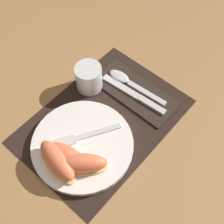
% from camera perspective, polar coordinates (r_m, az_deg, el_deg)
% --- Properties ---
extents(ground_plane, '(3.00, 3.00, 0.00)m').
position_cam_1_polar(ground_plane, '(0.84, -1.65, -1.69)').
color(ground_plane, '#A37547').
extents(placemat, '(0.44, 0.31, 0.00)m').
position_cam_1_polar(placemat, '(0.84, -1.65, -1.62)').
color(placemat, black).
rests_on(placemat, ground_plane).
extents(plate, '(0.26, 0.26, 0.02)m').
position_cam_1_polar(plate, '(0.80, -5.42, -6.03)').
color(plate, white).
rests_on(plate, placemat).
extents(juice_glass, '(0.08, 0.08, 0.08)m').
position_cam_1_polar(juice_glass, '(0.88, -4.26, 6.11)').
color(juice_glass, silver).
rests_on(juice_glass, placemat).
extents(napkin, '(0.11, 0.25, 0.00)m').
position_cam_1_polar(napkin, '(0.89, 4.26, 3.77)').
color(napkin, '#2D231E').
rests_on(napkin, placemat).
extents(knife, '(0.03, 0.21, 0.01)m').
position_cam_1_polar(knife, '(0.88, 4.23, 3.14)').
color(knife, silver).
rests_on(knife, napkin).
extents(spoon, '(0.04, 0.19, 0.01)m').
position_cam_1_polar(spoon, '(0.90, 2.67, 5.77)').
color(spoon, silver).
rests_on(spoon, napkin).
extents(fork, '(0.18, 0.12, 0.00)m').
position_cam_1_polar(fork, '(0.80, -6.18, -4.72)').
color(fork, silver).
rests_on(fork, plate).
extents(citrus_wedge_0, '(0.07, 0.14, 0.05)m').
position_cam_1_polar(citrus_wedge_0, '(0.76, -9.95, -8.76)').
color(citrus_wedge_0, '#F4DB84').
rests_on(citrus_wedge_0, plate).
extents(citrus_wedge_1, '(0.07, 0.13, 0.04)m').
position_cam_1_polar(citrus_wedge_1, '(0.76, -7.81, -8.28)').
color(citrus_wedge_1, '#F4DB84').
rests_on(citrus_wedge_1, plate).
extents(citrus_wedge_2, '(0.12, 0.13, 0.05)m').
position_cam_1_polar(citrus_wedge_2, '(0.75, -5.60, -9.37)').
color(citrus_wedge_2, '#F4DB84').
rests_on(citrus_wedge_2, plate).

